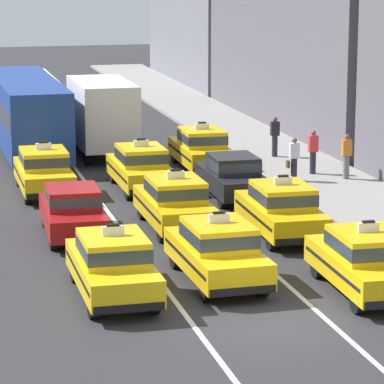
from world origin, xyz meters
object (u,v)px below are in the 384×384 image
taxi_left_third (44,170)px  taxi_right_fourth (202,148)px  pedestrian_near_crosswalk (275,136)px  taxi_center_nearest (218,250)px  taxi_right_nearest (366,260)px  pedestrian_by_storefront (346,156)px  taxi_left_fifth (11,105)px  pedestrian_far_corner (313,152)px  taxi_center_second (175,202)px  box_truck_center_fourth (100,113)px  taxi_center_third (141,167)px  pedestrian_mid_block (294,159)px  sedan_left_second (73,210)px  taxi_right_second (282,209)px  taxi_left_nearest (113,264)px  bus_left_fourth (27,111)px  sedan_right_third (233,175)px

taxi_left_third → taxi_right_fourth: same height
pedestrian_near_crosswalk → taxi_center_nearest: bearing=-113.1°
taxi_right_nearest → pedestrian_by_storefront: 14.00m
taxi_left_third → taxi_left_fifth: same height
taxi_right_nearest → pedestrian_far_corner: 14.92m
taxi_center_second → box_truck_center_fourth: (-0.15, 13.77, 0.90)m
taxi_left_third → taxi_center_third: size_ratio=1.00×
taxi_left_third → pedestrian_mid_block: bearing=-3.5°
taxi_center_nearest → taxi_right_fourth: bearing=77.1°
sedan_left_second → taxi_right_second: taxi_right_second is taller
taxi_left_nearest → taxi_right_nearest: 6.47m
taxi_left_nearest → taxi_center_nearest: (2.93, 0.65, 0.00)m
taxi_left_fifth → pedestrian_mid_block: size_ratio=2.79×
taxi_right_nearest → pedestrian_by_storefront: taxi_right_nearest is taller
taxi_left_nearest → pedestrian_mid_block: bearing=53.2°
taxi_right_second → sedan_left_second: bearing=166.6°
sedan_left_second → taxi_left_third: taxi_left_third is taller
pedestrian_by_storefront → bus_left_fourth: bearing=139.2°
sedan_right_third → taxi_left_nearest: bearing=-120.7°
taxi_left_third → box_truck_center_fourth: box_truck_center_fourth is taller
taxi_right_fourth → pedestrian_far_corner: (3.81, -2.61, 0.14)m
taxi_center_second → pedestrian_far_corner: (7.08, 6.69, 0.14)m
taxi_center_second → bus_left_fourth: bearing=101.8°
taxi_right_second → pedestrian_by_storefront: taxi_right_second is taller
taxi_left_third → pedestrian_near_crosswalk: taxi_left_third is taller
taxi_left_fifth → box_truck_center_fourth: 10.70m
sedan_left_second → taxi_center_nearest: bearing=-61.6°
sedan_left_second → pedestrian_near_crosswalk: size_ratio=2.57×
taxi_center_second → pedestrian_mid_block: size_ratio=2.78×
sedan_left_second → taxi_right_second: size_ratio=0.95×
bus_left_fourth → taxi_right_nearest: 23.69m
taxi_left_third → taxi_right_second: same height
pedestrian_near_crosswalk → pedestrian_by_storefront: (1.18, -5.12, 0.01)m
taxi_center_nearest → pedestrian_mid_block: taxi_center_nearest is taller
taxi_center_third → box_truck_center_fourth: 7.85m
taxi_left_third → taxi_center_third: bearing=-3.3°
taxi_right_second → taxi_center_nearest: bearing=-127.3°
pedestrian_mid_block → pedestrian_far_corner: bearing=42.9°
taxi_center_second → pedestrian_far_corner: size_ratio=2.67×
taxi_left_fifth → taxi_center_third: (3.24, -18.02, 0.00)m
taxi_left_nearest → taxi_right_fourth: 17.06m
sedan_left_second → taxi_left_third: (-0.17, 6.36, 0.03)m
taxi_left_fifth → sedan_right_third: size_ratio=1.06×
taxi_right_second → taxi_left_fifth: bearing=103.4°
sedan_right_third → pedestrian_by_storefront: pedestrian_by_storefront is taller
taxi_left_third → taxi_right_nearest: 15.42m
taxi_right_nearest → taxi_right_second: size_ratio=1.00×
taxi_center_second → pedestrian_by_storefront: size_ratio=2.65×
taxi_left_nearest → taxi_right_fourth: bearing=68.0°
taxi_right_fourth → pedestrian_near_crosswalk: bearing=19.8°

